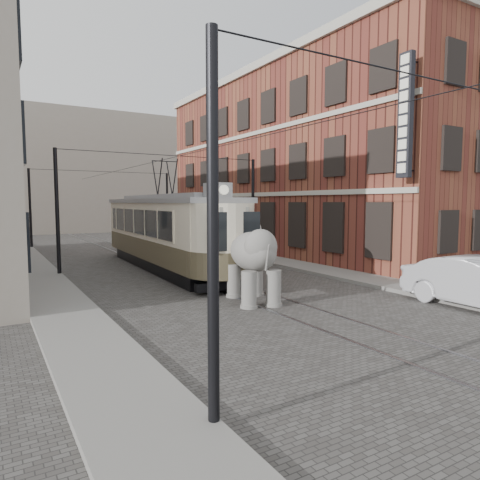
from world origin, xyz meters
TOP-DOWN VIEW (x-y plane):
  - ground at (0.00, 0.00)m, footprint 120.00×120.00m
  - tram_rails at (0.00, 0.00)m, footprint 1.54×80.00m
  - sidewalk_right at (6.00, 0.00)m, footprint 2.00×60.00m
  - sidewalk_left at (-6.50, 0.00)m, footprint 2.00×60.00m
  - brick_building at (11.00, 9.00)m, footprint 8.00×26.00m
  - distant_block at (0.00, 40.00)m, footprint 28.00×10.00m
  - catenary at (-0.20, 5.00)m, footprint 11.00×30.20m
  - tram at (-0.38, 5.75)m, footprint 3.45×14.36m
  - elephant at (-0.48, -3.00)m, footprint 3.40×4.90m

SIDE VIEW (x-z plane):
  - ground at x=0.00m, z-range 0.00..0.00m
  - tram_rails at x=0.00m, z-range 0.00..0.02m
  - sidewalk_right at x=6.00m, z-range 0.00..0.15m
  - sidewalk_left at x=-6.50m, z-range 0.00..0.15m
  - elephant at x=-0.48m, z-range 0.00..2.73m
  - tram at x=-0.38m, z-range 0.00..5.66m
  - catenary at x=-0.20m, z-range 0.00..6.00m
  - brick_building at x=11.00m, z-range 0.00..12.00m
  - distant_block at x=0.00m, z-range 0.00..14.00m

